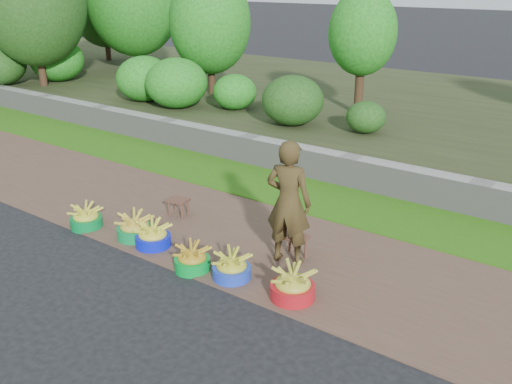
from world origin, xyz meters
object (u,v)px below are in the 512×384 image
Objects in this scene: basin_b at (135,228)px; basin_c at (153,236)px; vendor_woman at (289,203)px; basin_d at (192,259)px; stool_left at (178,202)px; basin_e at (232,268)px; basin_a at (86,218)px; basin_f at (293,286)px; stool_right at (293,239)px.

basin_b is 0.40m from basin_c.
basin_d is at bearing 34.83° from vendor_woman.
basin_c is at bearing -65.24° from stool_left.
basin_c is 1.03× the size of basin_e.
basin_a is at bearing 179.21° from basin_d.
stool_left is at bearing 93.24° from basin_b.
basin_b is 2.67m from basin_f.
basin_a is 1.15× the size of stool_right.
basin_b is at bearing 10.84° from basin_a.
stool_right is (1.72, 0.86, 0.12)m from basin_c.
basin_b is 2.33m from vendor_woman.
vendor_woman is at bearing 127.22° from basin_f.
basin_a is 1.38m from stool_left.
stool_right is (2.99, 1.00, 0.12)m from basin_a.
basin_c is at bearing -4.28° from basin_b.
stool_left is (-0.45, 0.97, 0.08)m from basin_c.
basin_e is (1.42, -0.05, -0.00)m from basin_c.
basin_f is 1.02m from stool_right.
basin_f reaches higher than stool_left.
basin_e is at bearing -176.44° from basin_f.
basin_d is (1.27, -0.20, -0.02)m from basin_b.
vendor_woman reaches higher than stool_left.
vendor_woman is at bearing -89.61° from stool_right.
basin_b is 1.06× the size of basin_e.
basin_d is 0.56m from basin_e.
basin_c is at bearing -153.52° from stool_right.
stool_left is (-0.05, 0.94, 0.07)m from basin_b.
basin_c is (1.26, 0.14, 0.01)m from basin_a.
basin_a is 0.98× the size of basin_e.
vendor_woman is (2.12, 0.70, 0.67)m from basin_b.
vendor_woman is at bearing 46.43° from basin_d.
basin_a is 3.18m from vendor_woman.
basin_a is 0.28× the size of vendor_woman.
basin_d is 0.87× the size of basin_f.
basin_d reaches higher than stool_left.
basin_c is 1.99m from vendor_woman.
basin_b reaches higher than basin_c.
basin_e is at bearing -108.50° from stool_right.
vendor_woman reaches higher than basin_b.
vendor_woman is (0.00, -0.13, 0.56)m from stool_right.
basin_c reaches higher than basin_e.
basin_e is 0.97m from stool_right.
stool_left is 2.18m from stool_right.
basin_e is 1.17× the size of stool_right.
basin_b is at bearing 6.61° from vendor_woman.
vendor_woman is (2.99, 0.86, 0.68)m from basin_a.
basin_c is 2.28m from basin_f.
basin_e is (1.82, -0.08, -0.01)m from basin_b.
vendor_woman is (-0.55, 0.72, 0.66)m from basin_f.
basin_b is at bearing 177.49° from basin_e.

